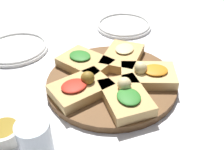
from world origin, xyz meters
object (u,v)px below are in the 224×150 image
Objects in this scene: serving_board at (112,82)px; dipping_bowl at (5,132)px; plate_left at (16,48)px; plate_right at (124,25)px; water_glass at (35,140)px.

dipping_bowl is at bearing -164.08° from serving_board.
serving_board is 1.67× the size of plate_left.
water_glass is at bearing -131.84° from plate_right.
plate_right is at bearing 59.32° from serving_board.
serving_board is 0.28m from dipping_bowl.
serving_board reaches higher than plate_left.
dipping_bowl reaches higher than serving_board.
plate_left is 1.01× the size of plate_right.
serving_board reaches higher than plate_right.
plate_left and plate_right have the same top height.
serving_board is 4.12× the size of water_glass.
water_glass is at bearing -91.07° from plate_left.
water_glass is 0.09m from dipping_bowl.
plate_left is 0.36m from dipping_bowl.
plate_left is at bearing -177.72° from plate_right.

